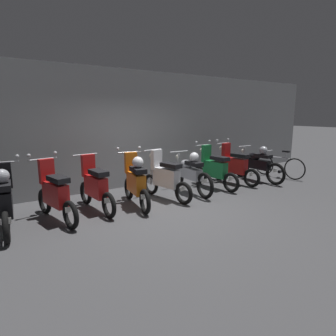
% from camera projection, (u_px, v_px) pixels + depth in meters
% --- Properties ---
extents(ground_plane, '(80.00, 80.00, 0.00)m').
position_uv_depth(ground_plane, '(167.00, 210.00, 6.21)').
color(ground_plane, '#424244').
extents(back_wall, '(16.00, 0.30, 3.22)m').
position_uv_depth(back_wall, '(118.00, 130.00, 7.87)').
color(back_wall, gray).
rests_on(back_wall, ground).
extents(motorbike_slot_1, '(0.59, 1.68, 1.29)m').
position_uv_depth(motorbike_slot_1, '(5.00, 200.00, 5.02)').
color(motorbike_slot_1, black).
rests_on(motorbike_slot_1, ground).
extents(motorbike_slot_2, '(0.58, 1.67, 1.29)m').
position_uv_depth(motorbike_slot_2, '(55.00, 194.00, 5.50)').
color(motorbike_slot_2, black).
rests_on(motorbike_slot_2, ground).
extents(motorbike_slot_3, '(0.56, 1.68, 1.18)m').
position_uv_depth(motorbike_slot_3, '(95.00, 186.00, 6.09)').
color(motorbike_slot_3, black).
rests_on(motorbike_slot_3, ground).
extents(motorbike_slot_4, '(0.58, 1.67, 1.29)m').
position_uv_depth(motorbike_slot_4, '(136.00, 181.00, 6.37)').
color(motorbike_slot_4, black).
rests_on(motorbike_slot_4, ground).
extents(motorbike_slot_5, '(0.56, 1.67, 1.18)m').
position_uv_depth(motorbike_slot_5, '(165.00, 178.00, 6.90)').
color(motorbike_slot_5, black).
rests_on(motorbike_slot_5, ground).
extents(motorbike_slot_6, '(0.56, 1.95, 1.08)m').
position_uv_depth(motorbike_slot_6, '(190.00, 173.00, 7.48)').
color(motorbike_slot_6, black).
rests_on(motorbike_slot_6, ground).
extents(motorbike_slot_7, '(0.59, 1.68, 1.29)m').
position_uv_depth(motorbike_slot_7, '(214.00, 169.00, 7.93)').
color(motorbike_slot_7, black).
rests_on(motorbike_slot_7, ground).
extents(motorbike_slot_8, '(0.59, 1.68, 1.29)m').
position_uv_depth(motorbike_slot_8, '(234.00, 166.00, 8.44)').
color(motorbike_slot_8, black).
rests_on(motorbike_slot_8, ground).
extents(motorbike_slot_9, '(0.56, 1.95, 1.08)m').
position_uv_depth(motorbike_slot_9, '(257.00, 164.00, 8.78)').
color(motorbike_slot_9, black).
rests_on(motorbike_slot_9, ground).
extents(bicycle, '(0.50, 1.72, 0.89)m').
position_uv_depth(bicycle, '(279.00, 166.00, 9.30)').
color(bicycle, black).
rests_on(bicycle, ground).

